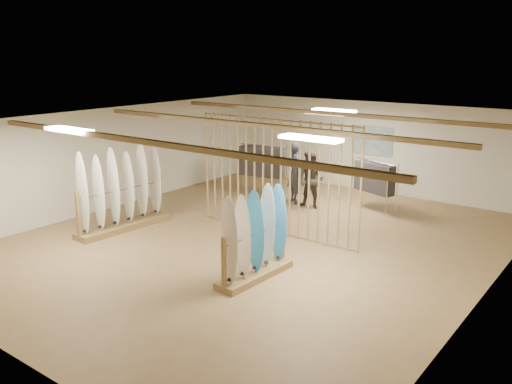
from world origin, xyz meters
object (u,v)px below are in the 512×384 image
Objects in this scene: clothing_rack_a at (262,161)px; shopper_b at (311,176)px; shopper_a at (296,168)px; clothing_rack_b at (374,178)px; rack_left at (122,202)px; rack_right at (255,248)px.

shopper_b reaches higher than clothing_rack_a.
shopper_a is (1.35, -0.19, -0.01)m from clothing_rack_a.
clothing_rack_b is 1.73m from shopper_b.
shopper_a reaches higher than clothing_rack_b.
clothing_rack_b is at bearing 24.36° from shopper_b.
rack_left is at bearing 103.45° from shopper_a.
clothing_rack_a is at bearing 29.68° from shopper_a.
clothing_rack_a is at bearing -152.71° from clothing_rack_b.
rack_right is 1.19× the size of clothing_rack_a.
shopper_a is (2.08, 4.62, 0.33)m from rack_left.
shopper_a is at bearing 117.26° from rack_right.
rack_left is at bearing -109.09° from clothing_rack_a.
clothing_rack_b is 2.25m from shopper_a.
clothing_rack_b is 0.78× the size of shopper_b.
clothing_rack_a reaches higher than clothing_rack_b.
rack_right is 0.92× the size of shopper_a.
rack_left is 1.37× the size of shopper_b.
shopper_b is (-1.51, -0.85, -0.01)m from clothing_rack_b.
clothing_rack_b is 0.70× the size of shopper_a.
rack_left reaches higher than rack_right.
clothing_rack_b is at bearing 55.10° from rack_left.
rack_left is 4.43m from rack_right.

